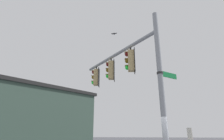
{
  "coord_description": "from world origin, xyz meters",
  "views": [
    {
      "loc": [
        -6.75,
        1.38,
        2.11
      ],
      "look_at": [
        2.72,
        2.09,
        5.24
      ],
      "focal_mm": 28.38,
      "sensor_mm": 36.0,
      "label": 1
    }
  ],
  "objects": [
    {
      "name": "bird_flying",
      "position": [
        6.08,
        2.17,
        9.49
      ],
      "size": [
        0.29,
        0.45,
        0.1
      ],
      "color": "black"
    },
    {
      "name": "storefront_building",
      "position": [
        8.07,
        10.86,
        2.84
      ],
      "size": [
        14.52,
        12.89,
        5.66
      ],
      "color": "#33473D",
      "rests_on": "ground"
    },
    {
      "name": "traffic_light_nearest_pole",
      "position": [
        1.37,
        1.08,
        5.25
      ],
      "size": [
        0.54,
        0.49,
        1.31
      ],
      "color": "black"
    },
    {
      "name": "traffic_light_mid_inner",
      "position": [
        2.78,
        2.17,
        5.25
      ],
      "size": [
        0.54,
        0.49,
        1.31
      ],
      "color": "black"
    },
    {
      "name": "traffic_light_mid_outer",
      "position": [
        4.19,
        3.26,
        5.25
      ],
      "size": [
        0.54,
        0.49,
        1.31
      ],
      "color": "black"
    },
    {
      "name": "mast_arm",
      "position": [
        2.46,
        1.9,
        6.04
      ],
      "size": [
        5.02,
        3.93,
        0.17
      ],
      "primitive_type": "cylinder",
      "rotation": [
        0.0,
        1.57,
        0.66
      ],
      "color": "gray"
    },
    {
      "name": "signal_pole",
      "position": [
        0.0,
        0.0,
        3.46
      ],
      "size": [
        0.21,
        0.21,
        6.92
      ],
      "primitive_type": "cylinder",
      "color": "gray",
      "rests_on": "ground"
    },
    {
      "name": "street_name_sign",
      "position": [
        0.18,
        -0.24,
        4.16
      ],
      "size": [
        0.74,
        0.92,
        0.22
      ],
      "color": "#147238"
    }
  ]
}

